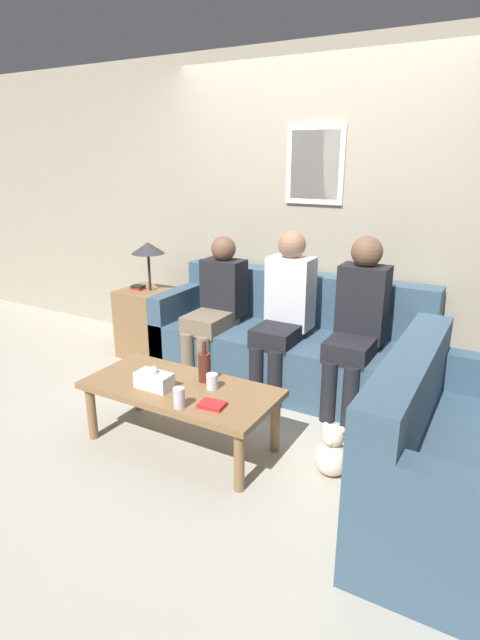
# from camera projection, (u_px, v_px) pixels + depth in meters

# --- Properties ---
(ground_plane) EXTENTS (16.00, 16.00, 0.00)m
(ground_plane) POSITION_uv_depth(u_px,v_px,m) (261.00, 405.00, 3.72)
(ground_plane) COLOR #ADA899
(wall_back) EXTENTS (9.00, 0.08, 2.60)m
(wall_back) POSITION_uv_depth(u_px,v_px,m) (315.00, 216.00, 4.07)
(wall_back) COLOR #9E937F
(wall_back) RESTS_ON ground_plane
(couch_main) EXTENTS (2.16, 0.81, 0.86)m
(couch_main) POSITION_uv_depth(u_px,v_px,m) (289.00, 346.00, 4.03)
(couch_main) COLOR #385166
(couch_main) RESTS_ON ground_plane
(couch_side) EXTENTS (0.81, 1.40, 0.86)m
(couch_side) POSITION_uv_depth(u_px,v_px,m) (454.00, 466.00, 2.46)
(couch_side) COLOR #385166
(couch_side) RESTS_ON ground_plane
(coffee_table) EXTENTS (1.22, 0.57, 0.41)m
(coffee_table) POSITION_uv_depth(u_px,v_px,m) (180.00, 394.00, 3.11)
(coffee_table) COLOR olive
(coffee_table) RESTS_ON ground_plane
(side_table_with_lamp) EXTENTS (0.44, 0.44, 1.06)m
(side_table_with_lamp) POSITION_uv_depth(u_px,v_px,m) (148.00, 317.00, 4.57)
(side_table_with_lamp) COLOR olive
(side_table_with_lamp) RESTS_ON ground_plane
(wine_bottle) EXTENTS (0.08, 0.08, 0.27)m
(wine_bottle) POSITION_uv_depth(u_px,v_px,m) (204.00, 366.00, 3.13)
(wine_bottle) COLOR #562319
(wine_bottle) RESTS_ON coffee_table
(drinking_glass) EXTENTS (0.07, 0.07, 0.10)m
(drinking_glass) POSITION_uv_depth(u_px,v_px,m) (212.00, 381.00, 3.05)
(drinking_glass) COLOR silver
(drinking_glass) RESTS_ON coffee_table
(book_stack) EXTENTS (0.16, 0.12, 0.02)m
(book_stack) POSITION_uv_depth(u_px,v_px,m) (212.00, 405.00, 2.84)
(book_stack) COLOR red
(book_stack) RESTS_ON coffee_table
(soda_can) EXTENTS (0.07, 0.07, 0.12)m
(soda_can) POSITION_uv_depth(u_px,v_px,m) (179.00, 398.00, 2.81)
(soda_can) COLOR #BCBCC1
(soda_can) RESTS_ON coffee_table
(tissue_box) EXTENTS (0.23, 0.12, 0.15)m
(tissue_box) POSITION_uv_depth(u_px,v_px,m) (154.00, 380.00, 3.05)
(tissue_box) COLOR silver
(tissue_box) RESTS_ON coffee_table
(person_left) EXTENTS (0.34, 0.60, 1.15)m
(person_left) POSITION_uv_depth(u_px,v_px,m) (216.00, 302.00, 4.08)
(person_left) COLOR #756651
(person_left) RESTS_ON ground_plane
(person_middle) EXTENTS (0.34, 0.57, 1.24)m
(person_middle) POSITION_uv_depth(u_px,v_px,m) (285.00, 308.00, 3.77)
(person_middle) COLOR black
(person_middle) RESTS_ON ground_plane
(person_right) EXTENTS (0.34, 0.58, 1.25)m
(person_right) POSITION_uv_depth(u_px,v_px,m) (358.00, 318.00, 3.51)
(person_right) COLOR black
(person_right) RESTS_ON ground_plane
(teddy_bear) EXTENTS (0.21, 0.21, 0.32)m
(teddy_bear) POSITION_uv_depth(u_px,v_px,m) (332.00, 453.00, 2.87)
(teddy_bear) COLOR beige
(teddy_bear) RESTS_ON ground_plane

